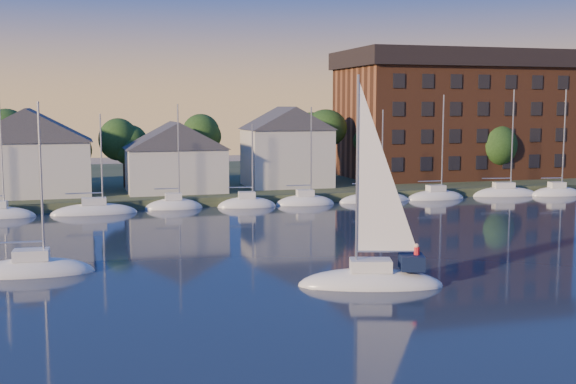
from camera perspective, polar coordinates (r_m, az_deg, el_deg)
name	(u,v)px	position (r m, az deg, el deg)	size (l,w,h in m)	color
ground	(486,359)	(33.22, 15.36, -12.60)	(260.00, 260.00, 0.00)	black
shoreline_land	(202,183)	(103.52, -6.83, 0.75)	(160.00, 50.00, 2.00)	#334025
wooden_dock	(235,203)	(81.07, -4.17, -0.91)	(120.00, 3.00, 1.00)	brown
clubhouse_west	(29,151)	(84.90, -19.79, 3.08)	(13.65, 9.45, 9.64)	beige
clubhouse_centre	(175,156)	(84.46, -8.90, 2.84)	(11.55, 8.40, 8.08)	beige
clubhouse_east	(287,146)	(89.20, -0.11, 3.69)	(10.50, 8.40, 9.80)	beige
condo_block	(452,114)	(104.62, 12.86, 6.06)	(31.00, 17.00, 17.40)	brown
tree_line	(232,135)	(91.59, -4.42, 4.48)	(93.40, 5.40, 8.90)	#382319
moored_fleet	(241,206)	(78.16, -3.71, -1.13)	(87.50, 2.40, 12.05)	silver
hero_sailboat	(373,277)	(44.43, 6.72, -6.66)	(9.29, 5.28, 13.84)	silver
drifting_sailboat_left	(32,273)	(50.09, -19.57, -6.04)	(8.08, 3.01, 12.29)	silver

